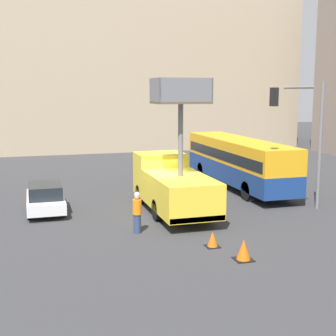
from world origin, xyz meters
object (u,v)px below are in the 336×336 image
Objects in this scene: city_bus at (238,159)px; traffic_light_pole at (305,126)px; utility_truck at (172,183)px; traffic_cone_mid_road at (244,250)px; road_worker_near_truck at (137,213)px; road_worker_directing at (251,185)px; traffic_cone_near_truck at (213,240)px; parked_car_curbside at (45,198)px.

traffic_light_pole is (0.69, -6.25, 2.52)m from city_bus.
utility_truck reaches higher than traffic_light_pole.
traffic_light_pole is 8.57× the size of traffic_cone_mid_road.
traffic_light_pole reaches higher than city_bus.
utility_truck is 3.95× the size of road_worker_near_truck.
city_bus is 6.49× the size of road_worker_near_truck.
road_worker_directing is 2.44× the size of traffic_cone_mid_road.
traffic_cone_near_truck is at bearing 151.19° from city_bus.
road_worker_near_truck is at bearing -52.53° from parked_car_curbside.
traffic_cone_near_truck is (2.42, -2.62, -0.61)m from road_worker_near_truck.
city_bus is at bearing 96.28° from traffic_light_pole.
traffic_cone_mid_road is 11.20m from parked_car_curbside.
traffic_cone_near_truck is at bearing -50.56° from parked_car_curbside.
city_bus reaches higher than road_worker_near_truck.
city_bus is at bearing 66.21° from traffic_cone_mid_road.
utility_truck is 6.43m from parked_car_curbside.
road_worker_directing reaches higher than parked_car_curbside.
utility_truck is 1.09× the size of traffic_light_pole.
utility_truck is 3.84× the size of road_worker_directing.
road_worker_directing is (4.84, 1.03, -0.58)m from utility_truck.
road_worker_near_truck reaches higher than traffic_cone_near_truck.
road_worker_near_truck is 2.37× the size of traffic_cone_mid_road.
utility_truck is 11.60× the size of traffic_cone_near_truck.
traffic_light_pole is at bearing -14.36° from parked_car_curbside.
road_worker_near_truck is at bearing 132.76° from traffic_cone_near_truck.
traffic_cone_mid_road is at bearing -135.96° from traffic_light_pole.
road_worker_directing is 10.98m from parked_car_curbside.
city_bus reaches higher than parked_car_curbside.
city_bus is 2.74× the size of parked_car_curbside.
traffic_light_pole reaches higher than parked_car_curbside.
utility_truck is at bearing 167.77° from traffic_light_pole.
road_worker_near_truck is at bearing -170.28° from traffic_light_pole.
traffic_light_pole is at bearing 44.04° from traffic_cone_mid_road.
traffic_light_pole reaches higher than road_worker_directing.
traffic_cone_mid_road is (0.49, -7.22, -1.15)m from utility_truck.
road_worker_directing is at bearing 151.24° from road_worker_near_truck.
road_worker_near_truck is 3.61m from traffic_cone_near_truck.
traffic_cone_near_truck is 0.14× the size of parked_car_curbside.
traffic_cone_mid_road is at bearing 156.74° from city_bus.
traffic_light_pole is 9.25m from traffic_cone_mid_road.
traffic_cone_mid_road is (-6.01, -5.81, -3.96)m from traffic_light_pole.
parked_car_curbside is at bearing 126.15° from traffic_cone_mid_road.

